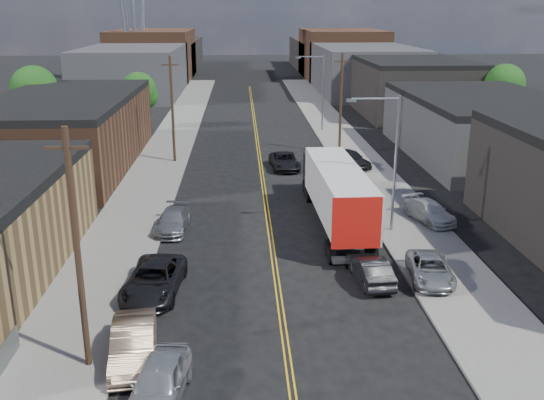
{
  "coord_description": "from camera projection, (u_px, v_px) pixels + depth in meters",
  "views": [
    {
      "loc": [
        -1.82,
        -12.04,
        14.02
      ],
      "look_at": [
        0.09,
        24.51,
        2.5
      ],
      "focal_mm": 40.0,
      "sensor_mm": 36.0,
      "label": 1
    }
  ],
  "objects": [
    {
      "name": "ground",
      "position": [
        256.0,
        132.0,
        72.93
      ],
      "size": [
        260.0,
        260.0,
        0.0
      ],
      "primitive_type": "plane",
      "color": "black",
      "rests_on": "ground"
    },
    {
      "name": "centerline",
      "position": [
        260.0,
        161.0,
        58.64
      ],
      "size": [
        0.32,
        120.0,
        0.01
      ],
      "primitive_type": "cube",
      "color": "gold",
      "rests_on": "ground"
    },
    {
      "name": "sidewalk_left",
      "position": [
        161.0,
        162.0,
        58.14
      ],
      "size": [
        5.0,
        140.0,
        0.15
      ],
      "primitive_type": "cube",
      "color": "slate",
      "rests_on": "ground"
    },
    {
      "name": "sidewalk_right",
      "position": [
        357.0,
        159.0,
        59.09
      ],
      "size": [
        5.0,
        140.0,
        0.15
      ],
      "primitive_type": "cube",
      "color": "slate",
      "rests_on": "ground"
    },
    {
      "name": "warehouse_brown",
      "position": [
        65.0,
        132.0,
        55.8
      ],
      "size": [
        12.0,
        26.0,
        6.6
      ],
      "color": "#533221",
      "rests_on": "ground"
    },
    {
      "name": "industrial_right_b",
      "position": [
        482.0,
        126.0,
        59.77
      ],
      "size": [
        14.0,
        24.0,
        6.1
      ],
      "color": "#343437",
      "rests_on": "ground"
    },
    {
      "name": "industrial_right_c",
      "position": [
        411.0,
        87.0,
        84.31
      ],
      "size": [
        14.0,
        22.0,
        7.6
      ],
      "color": "black",
      "rests_on": "ground"
    },
    {
      "name": "skyline_left_a",
      "position": [
        134.0,
        71.0,
        104.07
      ],
      "size": [
        16.0,
        30.0,
        8.0
      ],
      "primitive_type": "cube",
      "color": "#343437",
      "rests_on": "ground"
    },
    {
      "name": "skyline_right_a",
      "position": [
        364.0,
        70.0,
        106.06
      ],
      "size": [
        16.0,
        30.0,
        8.0
      ],
      "primitive_type": "cube",
      "color": "#343437",
      "rests_on": "ground"
    },
    {
      "name": "skyline_left_b",
      "position": [
        153.0,
        55.0,
        127.58
      ],
      "size": [
        16.0,
        26.0,
        10.0
      ],
      "primitive_type": "cube",
      "color": "#533221",
      "rests_on": "ground"
    },
    {
      "name": "skyline_right_b",
      "position": [
        342.0,
        54.0,
        129.58
      ],
      "size": [
        16.0,
        26.0,
        10.0
      ],
      "primitive_type": "cube",
      "color": "#533221",
      "rests_on": "ground"
    },
    {
      "name": "skyline_left_c",
      "position": [
        165.0,
        55.0,
        147.09
      ],
      "size": [
        16.0,
        40.0,
        7.0
      ],
      "primitive_type": "cube",
      "color": "black",
      "rests_on": "ground"
    },
    {
      "name": "skyline_right_c",
      "position": [
        328.0,
        54.0,
        149.08
      ],
      "size": [
        16.0,
        40.0,
        7.0
      ],
      "primitive_type": "cube",
      "color": "black",
      "rests_on": "ground"
    },
    {
      "name": "streetlight_near",
      "position": [
        390.0,
        153.0,
        38.36
      ],
      "size": [
        3.39,
        0.25,
        9.0
      ],
      "color": "gray",
      "rests_on": "ground"
    },
    {
      "name": "streetlight_far",
      "position": [
        320.0,
        87.0,
        71.7
      ],
      "size": [
        3.39,
        0.25,
        9.0
      ],
      "color": "gray",
      "rests_on": "ground"
    },
    {
      "name": "utility_pole_left_near",
      "position": [
        77.0,
        251.0,
        23.35
      ],
      "size": [
        1.6,
        0.26,
        10.0
      ],
      "color": "black",
      "rests_on": "ground"
    },
    {
      "name": "utility_pole_left_far",
      "position": [
        172.0,
        109.0,
        56.69
      ],
      "size": [
        1.6,
        0.26,
        10.0
      ],
      "color": "black",
      "rests_on": "ground"
    },
    {
      "name": "utility_pole_right",
      "position": [
        341.0,
        103.0,
        60.36
      ],
      "size": [
        1.6,
        0.26,
        10.0
      ],
      "color": "black",
      "rests_on": "ground"
    },
    {
      "name": "tree_left_mid",
      "position": [
        35.0,
        93.0,
        65.33
      ],
      "size": [
        5.1,
        5.04,
        8.37
      ],
      "color": "black",
      "rests_on": "ground"
    },
    {
      "name": "tree_left_far",
      "position": [
        139.0,
        92.0,
        72.77
      ],
      "size": [
        4.35,
        4.2,
        6.97
      ],
      "color": "black",
      "rests_on": "ground"
    },
    {
      "name": "tree_right_far",
      "position": [
        505.0,
        87.0,
        72.87
      ],
      "size": [
        4.85,
        4.76,
        7.91
      ],
      "color": "black",
      "rests_on": "ground"
    },
    {
      "name": "semi_truck",
      "position": [
        335.0,
        188.0,
        41.15
      ],
      "size": [
        3.04,
        16.27,
        4.25
      ],
      "rotation": [
        0.0,
        0.0,
        0.02
      ],
      "color": "silver",
      "rests_on": "ground"
    },
    {
      "name": "car_left_a",
      "position": [
        159.0,
        382.0,
        22.49
      ],
      "size": [
        2.43,
        4.86,
        1.59
      ],
      "primitive_type": "imported",
      "rotation": [
        0.0,
        0.0,
        -0.12
      ],
      "color": "#B8BCBE",
      "rests_on": "ground"
    },
    {
      "name": "car_left_b",
      "position": [
        133.0,
        344.0,
        25.04
      ],
      "size": [
        2.27,
        5.15,
        1.65
      ],
      "primitive_type": "imported",
      "rotation": [
        0.0,
        0.0,
        0.11
      ],
      "color": "#816954",
      "rests_on": "ground"
    },
    {
      "name": "car_left_c",
      "position": [
        154.0,
        279.0,
        31.07
      ],
      "size": [
        3.15,
        5.96,
        1.6
      ],
      "primitive_type": "imported",
      "rotation": [
        0.0,
        0.0,
        -0.09
      ],
      "color": "black",
      "rests_on": "ground"
    },
    {
      "name": "car_left_d",
      "position": [
        173.0,
        221.0,
        40.01
      ],
      "size": [
        2.29,
        4.96,
        1.4
      ],
      "primitive_type": "imported",
      "rotation": [
        0.0,
        0.0,
        -0.07
      ],
      "color": "gray",
      "rests_on": "ground"
    },
    {
      "name": "car_right_oncoming",
      "position": [
        370.0,
        270.0,
        32.42
      ],
      "size": [
        1.93,
        4.52,
        1.45
      ],
      "primitive_type": "imported",
      "rotation": [
        0.0,
        0.0,
        3.23
      ],
      "color": "black",
      "rests_on": "ground"
    },
    {
      "name": "car_right_lot_a",
      "position": [
        430.0,
        269.0,
        32.38
      ],
      "size": [
        2.67,
        4.83,
        1.28
      ],
      "primitive_type": "imported",
      "rotation": [
        0.0,
        0.0,
        -0.12
      ],
      "color": "#A8ABAD",
      "rests_on": "sidewalk_right"
    },
    {
      "name": "car_right_lot_b",
      "position": [
        429.0,
        211.0,
        41.48
      ],
      "size": [
        3.14,
        5.04,
        1.36
      ],
      "primitive_type": "imported",
      "rotation": [
        0.0,
        0.0,
        0.28
      ],
      "color": "silver",
      "rests_on": "sidewalk_right"
    },
    {
      "name": "car_right_lot_c",
      "position": [
        350.0,
        159.0,
        55.59
      ],
      "size": [
        3.77,
        5.16,
        1.63
      ],
      "primitive_type": "imported",
      "rotation": [
        0.0,
        0.0,
        0.43
      ],
      "color": "black",
      "rests_on": "sidewalk_right"
    },
    {
      "name": "car_ahead_truck",
      "position": [
        285.0,
        161.0,
        55.67
      ],
      "size": [
        2.81,
        5.43,
        1.46
      ],
      "primitive_type": "imported",
      "rotation": [
        0.0,
        0.0,
        0.07
      ],
      "color": "black",
      "rests_on": "ground"
    }
  ]
}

